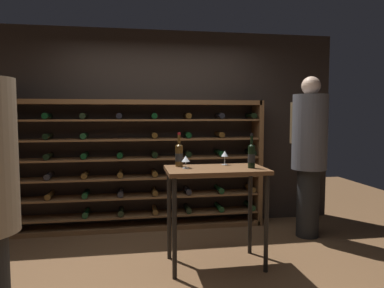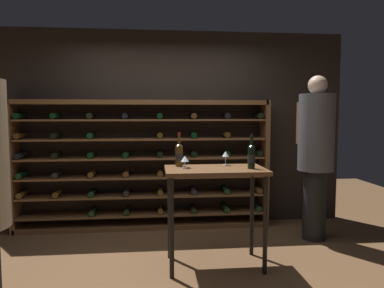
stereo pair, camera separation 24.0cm
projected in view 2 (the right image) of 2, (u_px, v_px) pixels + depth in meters
ground_plane at (172, 271)px, 3.50m from camera, size 9.20×9.20×0.00m
back_wall at (166, 129)px, 4.98m from camera, size 4.96×0.10×2.66m
wine_rack at (144, 165)px, 4.78m from camera, size 3.37×0.32×1.71m
tasting_table at (215, 182)px, 3.56m from camera, size 0.99×0.58×1.00m
person_guest_blue_shirt at (316, 150)px, 4.32m from camera, size 0.42×0.42×1.99m
wine_bottle_gold_foil at (251, 156)px, 3.51m from camera, size 0.07×0.07×0.34m
wine_bottle_amber_reserve at (179, 155)px, 3.66m from camera, size 0.08×0.08×0.35m
wine_glass_stemmed_left at (185, 159)px, 3.53m from camera, size 0.08×0.08×0.12m
wine_glass_stemmed_center at (226, 155)px, 3.75m from camera, size 0.07×0.07×0.15m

